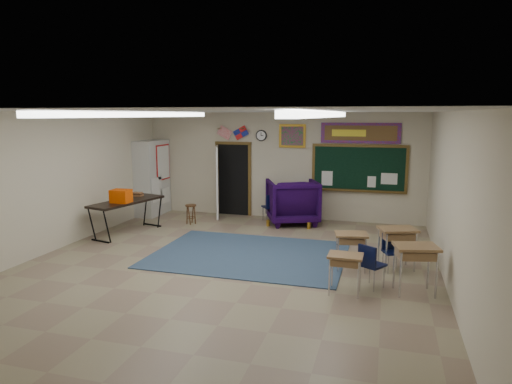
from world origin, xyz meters
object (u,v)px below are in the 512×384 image
(folding_table, at_px, (127,215))
(student_desk_front_right, at_px, (397,246))
(wingback_armchair, at_px, (292,201))
(student_desk_front_left, at_px, (351,250))
(wooden_stool, at_px, (191,214))

(folding_table, bearing_deg, student_desk_front_right, 4.98)
(wingback_armchair, relative_size, student_desk_front_right, 1.65)
(wingback_armchair, relative_size, folding_table, 0.62)
(student_desk_front_left, bearing_deg, wingback_armchair, 107.29)
(wingback_armchair, bearing_deg, folding_table, 7.61)
(wooden_stool, bearing_deg, student_desk_front_left, -30.16)
(student_desk_front_left, height_order, wooden_stool, student_desk_front_left)
(wingback_armchair, xyz_separation_m, wooden_stool, (-2.63, -0.85, -0.33))
(wingback_armchair, distance_m, wooden_stool, 2.78)
(student_desk_front_right, bearing_deg, folding_table, 151.54)
(folding_table, height_order, wooden_stool, folding_table)
(student_desk_front_right, relative_size, folding_table, 0.38)
(folding_table, bearing_deg, student_desk_front_left, 0.65)
(student_desk_front_right, distance_m, wooden_stool, 5.78)
(student_desk_front_right, height_order, wooden_stool, student_desk_front_right)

